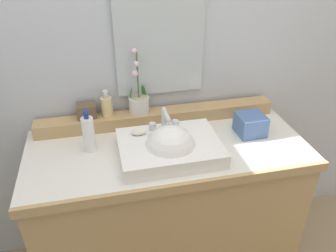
{
  "coord_description": "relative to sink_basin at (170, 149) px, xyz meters",
  "views": [
    {
      "loc": [
        -0.29,
        -1.29,
        1.73
      ],
      "look_at": [
        -0.0,
        -0.02,
        0.95
      ],
      "focal_mm": 36.04,
      "sensor_mm": 36.0,
      "label": 1
    }
  ],
  "objects": [
    {
      "name": "wall_back",
      "position": [
        0.01,
        0.47,
        0.38
      ],
      "size": [
        3.24,
        0.2,
        2.49
      ],
      "primitive_type": "cube",
      "color": "silver",
      "rests_on": "ground"
    },
    {
      "name": "vanity_cabinet",
      "position": [
        0.01,
        0.08,
        -0.45
      ],
      "size": [
        1.31,
        0.58,
        0.84
      ],
      "color": "tan",
      "rests_on": "ground"
    },
    {
      "name": "back_ledge",
      "position": [
        0.01,
        0.3,
        0.0
      ],
      "size": [
        1.24,
        0.1,
        0.07
      ],
      "primitive_type": "cube",
      "color": "tan",
      "rests_on": "vanity_cabinet"
    },
    {
      "name": "sink_basin",
      "position": [
        0.0,
        0.0,
        0.0
      ],
      "size": [
        0.45,
        0.33,
        0.27
      ],
      "color": "white",
      "rests_on": "vanity_cabinet"
    },
    {
      "name": "soap_bar",
      "position": [
        -0.12,
        0.1,
        0.05
      ],
      "size": [
        0.07,
        0.04,
        0.02
      ],
      "primitive_type": "ellipsoid",
      "color": "beige",
      "rests_on": "sink_basin"
    },
    {
      "name": "potted_plant",
      "position": [
        -0.09,
        0.31,
        0.1
      ],
      "size": [
        0.11,
        0.1,
        0.33
      ],
      "color": "silver",
      "rests_on": "back_ledge"
    },
    {
      "name": "soap_dispenser",
      "position": [
        -0.25,
        0.32,
        0.09
      ],
      "size": [
        0.06,
        0.06,
        0.13
      ],
      "color": "#E1C285",
      "rests_on": "back_ledge"
    },
    {
      "name": "trinket_box",
      "position": [
        -0.35,
        0.32,
        0.07
      ],
      "size": [
        0.1,
        0.08,
        0.07
      ],
      "primitive_type": "cube",
      "rotation": [
        0.0,
        0.0,
        0.03
      ],
      "color": "brown",
      "rests_on": "back_ledge"
    },
    {
      "name": "lotion_bottle",
      "position": [
        -0.35,
        0.12,
        0.06
      ],
      "size": [
        0.05,
        0.06,
        0.21
      ],
      "color": "white",
      "rests_on": "vanity_cabinet"
    },
    {
      "name": "tissue_box",
      "position": [
        0.43,
        0.09,
        0.02
      ],
      "size": [
        0.13,
        0.13,
        0.1
      ],
      "primitive_type": "cube",
      "rotation": [
        0.0,
        0.0,
        0.04
      ],
      "color": "#49699F",
      "rests_on": "vanity_cabinet"
    },
    {
      "name": "mirror",
      "position": [
        0.03,
        0.36,
        0.37
      ],
      "size": [
        0.44,
        0.02,
        0.51
      ],
      "primitive_type": "cube",
      "color": "silver"
    }
  ]
}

